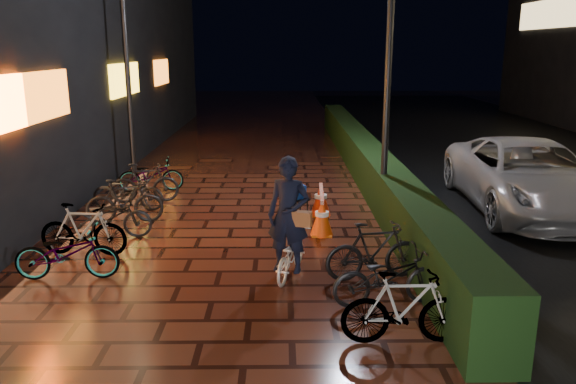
{
  "coord_description": "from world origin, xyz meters",
  "views": [
    {
      "loc": [
        0.99,
        -7.26,
        3.47
      ],
      "look_at": [
        1.1,
        1.93,
        1.1
      ],
      "focal_mm": 35.0,
      "sensor_mm": 36.0,
      "label": 1
    }
  ],
  "objects_px": {
    "cyclist": "(289,233)",
    "traffic_barrier": "(321,208)",
    "van": "(528,176)",
    "cart_assembly": "(295,193)"
  },
  "relations": [
    {
      "from": "traffic_barrier",
      "to": "cart_assembly",
      "type": "height_order",
      "value": "cart_assembly"
    },
    {
      "from": "van",
      "to": "cart_assembly",
      "type": "bearing_deg",
      "value": -172.83
    },
    {
      "from": "van",
      "to": "cyclist",
      "type": "bearing_deg",
      "value": -142.35
    },
    {
      "from": "van",
      "to": "cyclist",
      "type": "relative_size",
      "value": 2.87
    },
    {
      "from": "cyclist",
      "to": "cart_assembly",
      "type": "height_order",
      "value": "cyclist"
    },
    {
      "from": "cyclist",
      "to": "traffic_barrier",
      "type": "distance_m",
      "value": 2.78
    },
    {
      "from": "van",
      "to": "traffic_barrier",
      "type": "height_order",
      "value": "van"
    },
    {
      "from": "van",
      "to": "traffic_barrier",
      "type": "bearing_deg",
      "value": -165.11
    },
    {
      "from": "cyclist",
      "to": "traffic_barrier",
      "type": "bearing_deg",
      "value": 75.69
    },
    {
      "from": "van",
      "to": "cart_assembly",
      "type": "distance_m",
      "value": 5.09
    }
  ]
}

